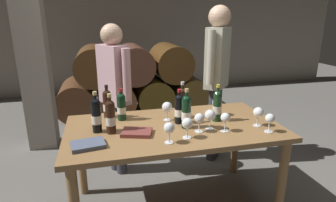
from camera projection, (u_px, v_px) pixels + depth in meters
cellar_back_wall at (123, 26)px, 5.97m from camera, size 10.00×0.24×2.80m
barrel_stack at (134, 82)px, 4.74m from camera, size 2.49×0.90×1.15m
stone_pillar at (32, 43)px, 3.29m from camera, size 0.32×0.32×2.60m
dining_table at (174, 136)px, 2.29m from camera, size 1.70×0.90×0.76m
wine_bottle_0 at (121, 106)px, 2.36m from camera, size 0.07×0.07×0.27m
wine_bottle_1 at (107, 103)px, 2.41m from camera, size 0.07×0.07×0.29m
wine_bottle_2 at (179, 109)px, 2.29m from camera, size 0.07×0.07×0.29m
wine_bottle_3 at (217, 105)px, 2.33m from camera, size 0.07×0.07×0.31m
wine_bottle_4 at (111, 116)px, 2.09m from camera, size 0.07×0.07×0.31m
wine_bottle_5 at (182, 103)px, 2.40m from camera, size 0.07×0.07×0.32m
wine_bottle_6 at (186, 111)px, 2.18m from camera, size 0.07×0.07×0.32m
wine_bottle_7 at (96, 115)px, 2.11m from camera, size 0.07×0.07×0.32m
wine_glass_0 at (167, 108)px, 2.35m from camera, size 0.09×0.09×0.16m
wine_glass_1 at (258, 113)px, 2.23m from camera, size 0.08×0.08×0.16m
wine_glass_2 at (210, 116)px, 2.16m from camera, size 0.09×0.09×0.16m
wine_glass_3 at (169, 129)px, 1.93m from camera, size 0.08×0.08×0.15m
wine_glass_4 at (270, 119)px, 2.11m from camera, size 0.07×0.07×0.15m
wine_glass_5 at (187, 124)px, 2.01m from camera, size 0.08×0.08×0.15m
wine_glass_6 at (199, 119)px, 2.11m from camera, size 0.07×0.07×0.15m
wine_glass_7 at (225, 118)px, 2.13m from camera, size 0.07×0.07×0.15m
wine_glass_8 at (217, 103)px, 2.47m from camera, size 0.09×0.09×0.16m
tasting_notebook at (88, 145)px, 1.90m from camera, size 0.24×0.19×0.03m
leather_ledger at (137, 132)px, 2.10m from camera, size 0.26×0.22×0.03m
sommelier_presenting at (217, 70)px, 3.03m from camera, size 0.36×0.39×1.72m
taster_seated_left at (115, 88)px, 2.78m from camera, size 0.32×0.44×1.54m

